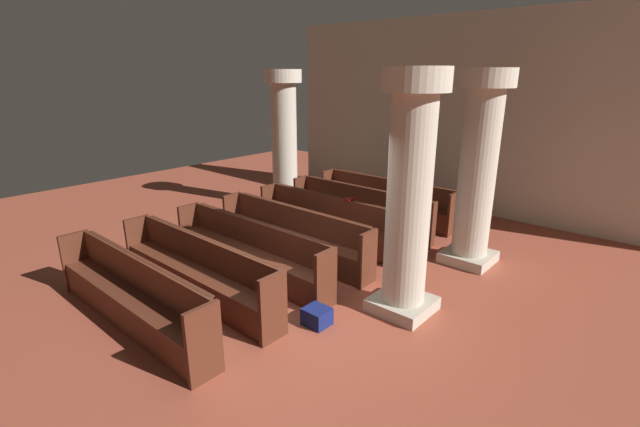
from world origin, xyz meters
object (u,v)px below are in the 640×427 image
pillar_far_side (284,138)px  lectern (416,191)px  pew_row_6 (131,292)px  pillar_aisle_rear (409,193)px  pew_row_5 (197,268)px  pew_row_4 (249,248)px  hymn_book (350,199)px  kneeler_box_navy (317,316)px  pew_row_1 (359,208)px  pew_row_3 (292,232)px  pew_row_2 (328,219)px  pew_row_0 (385,198)px  pillar_aisle_side (478,167)px

pillar_far_side → lectern: 3.48m
pew_row_6 → pillar_aisle_rear: size_ratio=1.03×
pew_row_5 → lectern: lectern is taller
pew_row_6 → pillar_aisle_rear: (2.50, 2.69, 1.24)m
pew_row_4 → hymn_book: 2.27m
kneeler_box_navy → pew_row_1: bearing=118.3°
pew_row_1 → pew_row_5: same height
pew_row_3 → pillar_aisle_rear: bearing=-7.4°
pew_row_2 → lectern: (0.20, 3.10, -0.03)m
hymn_book → kneeler_box_navy: 3.08m
pew_row_2 → pew_row_4: (0.00, -2.01, 0.00)m
pew_row_5 → pew_row_6: bearing=-90.0°
pew_row_2 → hymn_book: size_ratio=16.87×
pew_row_0 → lectern: (0.20, 1.10, -0.03)m
pew_row_3 → pillar_aisle_side: bearing=37.5°
pew_row_1 → pillar_aisle_rear: 3.63m
pew_row_3 → pew_row_0: bearing=90.0°
pew_row_5 → pew_row_1: bearing=90.0°
pillar_far_side → kneeler_box_navy: size_ratio=9.93×
pillar_aisle_side → pillar_aisle_rear: bearing=-90.0°
pew_row_5 → hymn_book: (0.38, 3.19, 0.44)m
pew_row_1 → pew_row_2: 1.00m
pew_row_2 → pillar_far_side: 3.00m
pillar_far_side → hymn_book: (2.82, -1.04, -0.80)m
lectern → pew_row_1: bearing=-95.4°
pew_row_3 → pew_row_4: size_ratio=1.00×
pew_row_0 → pew_row_4: (0.00, -4.01, 0.00)m
hymn_book → lectern: bearing=93.5°
pew_row_5 → pillar_aisle_side: size_ratio=1.03×
pew_row_0 → pew_row_5: size_ratio=1.00×
pew_row_4 → lectern: lectern is taller
pew_row_5 → kneeler_box_navy: bearing=18.2°
pew_row_6 → pillar_aisle_rear: bearing=47.1°
pew_row_5 → kneeler_box_navy: (1.83, 0.60, -0.36)m
pew_row_0 → lectern: bearing=79.7°
pew_row_0 → pew_row_6: size_ratio=1.00×
lectern → hymn_book: (0.18, -2.92, 0.47)m
pew_row_5 → pillar_aisle_side: 4.81m
pillar_aisle_side → hymn_book: (-2.12, -0.72, -0.80)m
pew_row_1 → pew_row_2: size_ratio=1.00×
pew_row_0 → pew_row_4: size_ratio=1.00×
pew_row_2 → pillar_aisle_side: pillar_aisle_side is taller
pew_row_5 → pillar_aisle_side: pillar_aisle_side is taller
pew_row_2 → pew_row_6: (0.00, -4.01, 0.00)m
pillar_aisle_side → lectern: pillar_aisle_side is taller
pew_row_0 → pillar_far_side: bearing=-162.3°
pew_row_2 → pillar_aisle_rear: (2.50, -1.33, 1.24)m
pew_row_1 → pillar_aisle_side: pillar_aisle_side is taller
pew_row_6 → pew_row_3: bearing=90.0°
pillar_aisle_side → lectern: (-2.30, 2.19, -1.26)m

